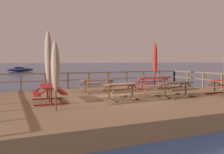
{
  "coord_description": "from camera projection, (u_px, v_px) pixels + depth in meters",
  "views": [
    {
      "loc": [
        -5.15,
        -10.93,
        2.52
      ],
      "look_at": [
        0.0,
        0.73,
        1.66
      ],
      "focal_mm": 37.87,
      "sensor_mm": 36.0,
      "label": 1
    }
  ],
  "objects": [
    {
      "name": "wooden_deck",
      "position": [
        118.0,
        103.0,
        12.19
      ],
      "size": [
        15.07,
        9.79,
        0.66
      ],
      "primitive_type": "cube",
      "color": "#846647",
      "rests_on": "ground"
    },
    {
      "name": "ground_plane",
      "position": [
        118.0,
        110.0,
        12.22
      ],
      "size": [
        600.0,
        600.0,
        0.0
      ],
      "primitive_type": "plane",
      "color": "navy"
    },
    {
      "name": "railing_waterside_far",
      "position": [
        89.0,
        77.0,
        16.45
      ],
      "size": [
        14.87,
        0.1,
        1.09
      ],
      "color": "brown",
      "rests_on": "wooden_deck"
    },
    {
      "name": "picnic_table_back_right",
      "position": [
        121.0,
        88.0,
        11.44
      ],
      "size": [
        1.76,
        1.51,
        0.78
      ],
      "color": "brown",
      "rests_on": "wooden_deck"
    },
    {
      "name": "picnic_table_back_left",
      "position": [
        154.0,
        80.0,
        15.77
      ],
      "size": [
        2.19,
        1.43,
        0.78
      ],
      "color": "maroon",
      "rests_on": "wooden_deck"
    },
    {
      "name": "picnic_table_mid_left",
      "position": [
        98.0,
        83.0,
        14.08
      ],
      "size": [
        2.08,
        1.46,
        0.78
      ],
      "color": "brown",
      "rests_on": "wooden_deck"
    },
    {
      "name": "railing_side_right",
      "position": [
        222.0,
        79.0,
        15.1
      ],
      "size": [
        0.1,
        9.59,
        1.09
      ],
      "color": "brown",
      "rests_on": "wooden_deck"
    },
    {
      "name": "picnic_table_mid_right",
      "position": [
        49.0,
        90.0,
        10.7
      ],
      "size": [
        1.51,
        2.12,
        0.78
      ],
      "color": "maroon",
      "rests_on": "wooden_deck"
    },
    {
      "name": "patio_umbrella_short_mid",
      "position": [
        55.0,
        67.0,
        8.77
      ],
      "size": [
        0.32,
        0.32,
        2.6
      ],
      "color": "#4C3828",
      "rests_on": "wooden_deck"
    },
    {
      "name": "sailboat_distant",
      "position": [
        20.0,
        69.0,
        56.14
      ],
      "size": [
        6.09,
        2.05,
        7.72
      ],
      "color": "navy",
      "rests_on": "ground"
    },
    {
      "name": "patio_umbrella_short_back",
      "position": [
        155.0,
        60.0,
        15.67
      ],
      "size": [
        0.32,
        0.32,
        3.09
      ],
      "color": "#4C3828",
      "rests_on": "wooden_deck"
    },
    {
      "name": "picnic_table_front_left",
      "position": [
        176.0,
        86.0,
        12.29
      ],
      "size": [
        1.91,
        1.53,
        0.78
      ],
      "color": "brown",
      "rests_on": "wooden_deck"
    },
    {
      "name": "patio_umbrella_tall_front",
      "position": [
        48.0,
        57.0,
        10.53
      ],
      "size": [
        0.32,
        0.32,
        3.21
      ],
      "color": "#4C3828",
      "rests_on": "wooden_deck"
    }
  ]
}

